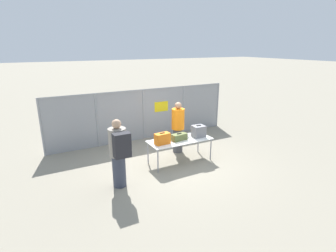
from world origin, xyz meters
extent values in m
plane|color=gray|center=(0.00, 0.00, 0.00)|extent=(120.00, 120.00, 0.00)
cylinder|color=gray|center=(-3.64, 2.38, 0.99)|extent=(0.07, 0.07, 1.99)
cylinder|color=gray|center=(-1.82, 2.38, 0.99)|extent=(0.07, 0.07, 1.99)
cylinder|color=gray|center=(0.00, 2.38, 0.99)|extent=(0.07, 0.07, 1.99)
cylinder|color=gray|center=(1.82, 2.38, 0.99)|extent=(0.07, 0.07, 1.99)
cylinder|color=gray|center=(3.64, 2.38, 0.99)|extent=(0.07, 0.07, 1.99)
cube|color=gray|center=(0.00, 2.38, 0.99)|extent=(7.28, 0.01, 1.99)
cube|color=gray|center=(0.00, 2.38, 1.96)|extent=(7.28, 0.04, 0.04)
cube|color=yellow|center=(0.78, 2.37, 1.23)|extent=(0.60, 0.01, 0.40)
cube|color=silver|center=(0.15, -0.17, 0.74)|extent=(2.02, 0.83, 0.02)
cylinder|color=#99999E|center=(-0.80, -0.53, 0.36)|extent=(0.04, 0.04, 0.72)
cylinder|color=#99999E|center=(1.10, -0.53, 0.36)|extent=(0.04, 0.04, 0.72)
cylinder|color=#99999E|center=(-0.80, 0.18, 0.36)|extent=(0.04, 0.04, 0.72)
cylinder|color=#99999E|center=(1.10, 0.18, 0.36)|extent=(0.04, 0.04, 0.72)
cube|color=orange|center=(-0.50, -0.24, 0.92)|extent=(0.47, 0.28, 0.33)
cube|color=black|center=(-0.50, -0.24, 1.09)|extent=(0.16, 0.04, 0.02)
cube|color=#566033|center=(0.11, -0.20, 0.85)|extent=(0.51, 0.28, 0.21)
cube|color=black|center=(0.11, -0.20, 0.97)|extent=(0.16, 0.04, 0.02)
cube|color=slate|center=(0.82, -0.21, 0.93)|extent=(0.40, 0.34, 0.37)
cube|color=black|center=(0.82, -0.21, 1.13)|extent=(0.16, 0.03, 0.02)
cylinder|color=#383D4C|center=(-2.03, -0.73, 0.44)|extent=(0.35, 0.35, 0.87)
cylinder|color=gray|center=(-2.03, -0.73, 1.24)|extent=(0.46, 0.46, 0.73)
sphere|color=tan|center=(-2.03, -0.73, 1.72)|extent=(0.24, 0.24, 0.24)
cube|color=#232328|center=(-2.03, -1.08, 1.27)|extent=(0.41, 0.25, 0.61)
cylinder|color=#4C4C51|center=(0.51, 0.57, 0.42)|extent=(0.33, 0.33, 0.84)
cylinder|color=orange|center=(0.51, 0.57, 1.20)|extent=(0.44, 0.44, 0.70)
sphere|color=#A57A5B|center=(0.51, 0.57, 1.66)|extent=(0.23, 0.23, 0.23)
cube|color=#4C6B47|center=(2.60, 3.80, 0.39)|extent=(2.68, 1.40, 0.45)
sphere|color=black|center=(2.13, 3.04, 0.30)|extent=(0.59, 0.59, 0.59)
sphere|color=black|center=(2.13, 4.56, 0.30)|extent=(0.59, 0.59, 0.59)
cylinder|color=#59595B|center=(0.79, 3.80, 0.21)|extent=(0.94, 0.06, 0.06)
camera|label=1|loc=(-3.83, -6.82, 3.59)|focal=28.00mm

